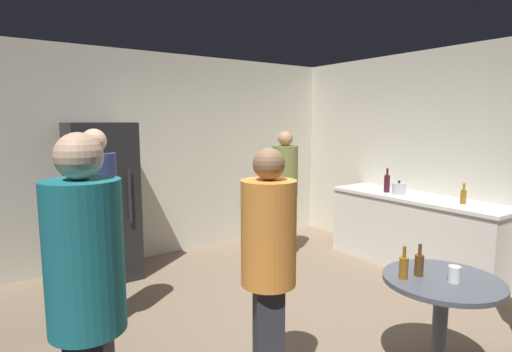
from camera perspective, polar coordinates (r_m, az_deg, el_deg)
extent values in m
cube|color=#7A6651|center=(3.84, 4.75, -21.41)|extent=(5.20, 5.20, 0.10)
cube|color=beige|center=(5.65, -12.34, 2.78)|extent=(5.32, 0.06, 2.70)
cube|color=beige|center=(5.45, 26.77, 1.96)|extent=(0.06, 5.20, 2.70)
cube|color=black|center=(5.00, -20.66, -3.37)|extent=(0.70, 0.65, 1.80)
cube|color=#262628|center=(4.72, -17.21, -2.74)|extent=(0.03, 0.03, 0.60)
cube|color=beige|center=(5.49, 21.25, -7.48)|extent=(0.60, 2.18, 0.86)
cube|color=silver|center=(5.39, 21.48, -2.86)|extent=(0.64, 2.22, 0.04)
cylinder|color=#B2B2B7|center=(5.46, 19.31, -1.67)|extent=(0.17, 0.17, 0.14)
sphere|color=black|center=(5.45, 19.35, -0.75)|extent=(0.04, 0.04, 0.04)
cone|color=#B2B2B7|center=(5.55, 20.01, -1.41)|extent=(0.09, 0.04, 0.06)
cylinder|color=#3F141E|center=(5.56, 17.80, -1.03)|extent=(0.08, 0.08, 0.22)
cylinder|color=#3F141E|center=(5.53, 17.86, 0.56)|extent=(0.03, 0.03, 0.09)
cylinder|color=#8C5919|center=(5.11, 26.95, -2.62)|extent=(0.06, 0.06, 0.15)
cylinder|color=#8C5919|center=(5.10, 27.03, -1.35)|extent=(0.02, 0.02, 0.08)
cylinder|color=#4C515B|center=(3.34, 24.21, -19.06)|extent=(0.10, 0.10, 0.70)
cylinder|color=#4C515B|center=(3.20, 24.58, -13.15)|extent=(0.80, 0.80, 0.03)
cylinder|color=#8C5919|center=(3.06, 19.91, -11.98)|extent=(0.06, 0.06, 0.15)
cylinder|color=#8C5919|center=(3.03, 20.01, -9.93)|extent=(0.02, 0.02, 0.08)
cylinder|color=#593314|center=(3.15, 21.80, -11.49)|extent=(0.06, 0.06, 0.15)
cylinder|color=#593314|center=(3.12, 21.91, -9.49)|extent=(0.02, 0.02, 0.08)
cylinder|color=white|center=(3.14, 25.93, -12.22)|extent=(0.08, 0.08, 0.11)
cylinder|color=#1E727A|center=(2.00, -22.81, -10.33)|extent=(0.46, 0.46, 0.69)
sphere|color=#D8AD8C|center=(1.92, -23.51, 2.56)|extent=(0.21, 0.21, 0.21)
cube|color=#2D2D38|center=(5.58, 4.00, -6.86)|extent=(0.27, 0.24, 0.83)
cylinder|color=olive|center=(5.44, 4.07, 0.75)|extent=(0.45, 0.45, 0.66)
sphere|color=tan|center=(5.41, 4.12, 5.25)|extent=(0.20, 0.20, 0.20)
cube|color=#2D2D38|center=(3.92, -20.78, -13.51)|extent=(0.28, 0.26, 0.86)
cylinder|color=navy|center=(3.72, -21.35, -2.29)|extent=(0.46, 0.46, 0.68)
sphere|color=#D8AD8C|center=(3.67, -21.69, 4.57)|extent=(0.21, 0.21, 0.21)
cube|color=#2D2D38|center=(2.80, 1.70, -22.55)|extent=(0.25, 0.27, 0.82)
cylinder|color=orange|center=(2.51, 1.76, -7.93)|extent=(0.46, 0.46, 0.65)
sphere|color=#8C6647|center=(2.43, 1.80, 1.68)|extent=(0.19, 0.19, 0.19)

